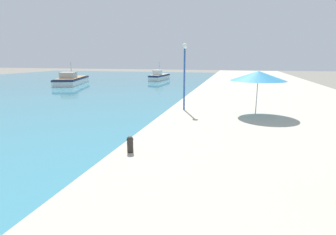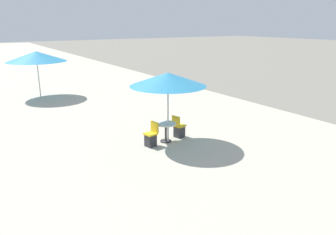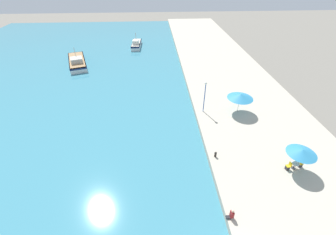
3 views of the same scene
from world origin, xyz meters
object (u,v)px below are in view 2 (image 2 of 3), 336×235
Objects in this scene: cafe_table at (166,128)px; cafe_chair_left at (179,129)px; cafe_umbrella_white at (36,56)px; cafe_umbrella_pink at (168,79)px; cafe_chair_right at (151,138)px.

cafe_chair_left reaches higher than cafe_table.
cafe_umbrella_pink is at bearing -77.46° from cafe_umbrella_white.
cafe_umbrella_white is 3.84× the size of cafe_chair_left.
cafe_umbrella_pink is 11.18m from cafe_umbrella_white.
cafe_umbrella_pink reaches higher than cafe_table.
cafe_umbrella_white is 4.37× the size of cafe_table.
cafe_umbrella_white is 11.28m from cafe_chair_left.
cafe_umbrella_white reaches higher than cafe_chair_right.
cafe_chair_left is at bearing 22.69° from cafe_umbrella_pink.
cafe_umbrella_white is at bearing -175.58° from cafe_chair_left.
cafe_chair_left is (3.12, -10.62, -2.17)m from cafe_umbrella_white.
cafe_chair_left is 1.00× the size of cafe_chair_right.
cafe_chair_left is (0.69, 0.29, -2.12)m from cafe_umbrella_pink.
cafe_table is at bearing -90.00° from cafe_chair_right.
cafe_table is 0.75m from cafe_chair_right.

